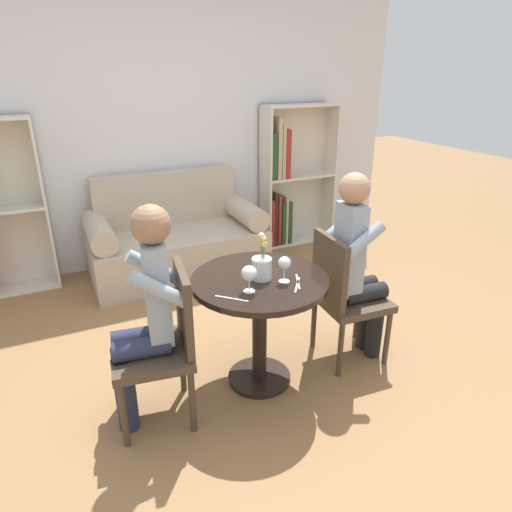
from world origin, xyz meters
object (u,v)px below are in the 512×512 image
person_right (358,267)px  wine_glass_right (285,264)px  couch (176,241)px  flower_vase (262,266)px  person_left (144,315)px  wine_glass_left (249,274)px  chair_left (164,340)px  bookshelf_right (288,181)px  chair_right (343,293)px

person_right → wine_glass_right: person_right is taller
couch → wine_glass_right: size_ratio=10.31×
person_right → flower_vase: 0.69m
wine_glass_right → flower_vase: 0.14m
person_left → wine_glass_left: bearing=88.5°
person_left → couch: bearing=167.9°
chair_left → wine_glass_right: bearing=94.3°
bookshelf_right → wine_glass_left: bookshelf_right is taller
wine_glass_left → wine_glass_right: (0.23, 0.03, 0.01)m
person_right → wine_glass_right: (-0.58, -0.08, 0.16)m
person_right → couch: bearing=24.2°
chair_left → chair_right: size_ratio=1.00×
chair_right → chair_left: bearing=95.7°
chair_right → person_right: (0.09, -0.01, 0.18)m
person_right → wine_glass_left: person_right is taller
couch → wine_glass_left: 2.03m
chair_left → person_left: bearing=-95.4°
chair_right → person_right: size_ratio=0.70×
chair_right → wine_glass_right: chair_right is taller
bookshelf_right → flower_vase: size_ratio=5.32×
person_left → flower_vase: 0.71m
wine_glass_right → chair_right: bearing=9.9°
wine_glass_left → wine_glass_right: size_ratio=0.99×
chair_left → person_left: (-0.09, 0.02, 0.17)m
chair_left → person_right: bearing=99.4°
person_left → bookshelf_right: bearing=144.5°
chair_right → flower_vase: 0.66m
bookshelf_right → wine_glass_left: bearing=-123.5°
wine_glass_right → flower_vase: bearing=136.1°
bookshelf_right → person_left: bookshelf_right is taller
bookshelf_right → chair_left: bookshelf_right is taller
chair_right → person_left: person_left is taller
bookshelf_right → person_left: 2.95m
couch → chair_left: bearing=-107.6°
couch → wine_glass_left: bearing=-93.7°
chair_left → wine_glass_left: (0.47, -0.07, 0.33)m
couch → chair_left: size_ratio=1.77×
wine_glass_right → wine_glass_left: bearing=-173.6°
couch → person_right: 2.01m
chair_left → flower_vase: (0.61, 0.05, 0.31)m
chair_right → person_left: (-1.28, -0.02, 0.17)m
flower_vase → couch: bearing=90.3°
bookshelf_right → wine_glass_left: 2.68m
couch → person_right: bearing=-69.7°
chair_right → wine_glass_right: (-0.49, -0.09, 0.34)m
person_right → person_left: bearing=94.2°
wine_glass_left → chair_left: bearing=171.1°
person_left → person_right: (1.37, 0.01, 0.01)m
chair_left → person_right: person_right is taller
chair_right → person_right: person_right is taller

